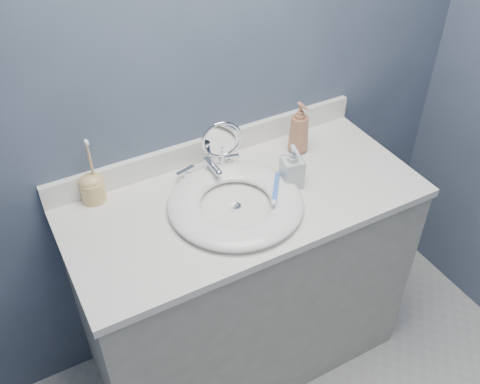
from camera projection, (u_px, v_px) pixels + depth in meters
back_wall at (205, 78)px, 1.79m from camera, size 2.20×0.02×2.40m
vanity_cabinet at (244, 286)px, 2.10m from camera, size 1.20×0.55×0.85m
countertop at (244, 201)px, 1.81m from camera, size 1.22×0.57×0.03m
backsplash at (210, 147)px, 1.95m from camera, size 1.22×0.02×0.09m
basin at (236, 203)px, 1.75m from camera, size 0.45×0.45×0.04m
drain at (236, 207)px, 1.76m from camera, size 0.04×0.04×0.01m
faucet at (209, 169)px, 1.88m from camera, size 0.25×0.13×0.07m
makeup_mirror at (222, 146)px, 1.84m from camera, size 0.14×0.08×0.21m
soap_bottle_amber at (299, 128)px, 1.95m from camera, size 0.08×0.08×0.20m
soap_bottle_clear at (292, 166)px, 1.81m from camera, size 0.08×0.09×0.16m
toothbrush_holder at (92, 187)px, 1.76m from camera, size 0.08×0.08×0.24m
toothbrush_lying at (276, 189)px, 1.77m from camera, size 0.11×0.15×0.02m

